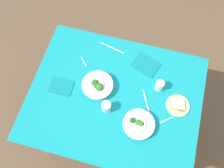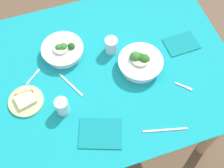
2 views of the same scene
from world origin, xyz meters
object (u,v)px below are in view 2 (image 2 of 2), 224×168
(bread_side_plate, at_px, (26,100))
(fork_by_far_bowl, at_px, (34,76))
(fork_by_near_bowl, at_px, (184,87))
(napkin_folded_upper, at_px, (100,133))
(napkin_folded_lower, at_px, (181,44))
(table_knife_left, at_px, (165,130))
(broccoli_bowl_near, at_px, (63,50))
(table_knife_right, at_px, (71,85))
(water_glass_center, at_px, (111,45))
(broccoli_bowl_far, at_px, (140,62))
(water_glass_side, at_px, (62,106))

(bread_side_plate, height_order, fork_by_far_bowl, bread_side_plate)
(bread_side_plate, xyz_separation_m, fork_by_near_bowl, (-0.80, 0.18, -0.01))
(napkin_folded_upper, bearing_deg, napkin_folded_lower, -148.54)
(fork_by_near_bowl, xyz_separation_m, table_knife_left, (0.19, 0.19, -0.00))
(napkin_folded_lower, bearing_deg, fork_by_far_bowl, -3.70)
(broccoli_bowl_near, distance_m, table_knife_right, 0.21)
(water_glass_center, bearing_deg, napkin_folded_upper, 65.49)
(water_glass_center, distance_m, napkin_folded_upper, 0.50)
(napkin_folded_lower, bearing_deg, fork_by_near_bowl, 68.51)
(fork_by_far_bowl, distance_m, table_knife_left, 0.74)
(broccoli_bowl_far, xyz_separation_m, water_glass_center, (0.11, -0.15, 0.01))
(broccoli_bowl_near, relative_size, table_knife_left, 1.06)
(fork_by_far_bowl, bearing_deg, bread_side_plate, -156.03)
(napkin_folded_lower, bearing_deg, water_glass_center, -12.21)
(napkin_folded_upper, relative_size, napkin_folded_lower, 1.13)
(bread_side_plate, bearing_deg, water_glass_side, 147.40)
(bread_side_plate, distance_m, water_glass_center, 0.54)
(napkin_folded_upper, xyz_separation_m, napkin_folded_lower, (-0.60, -0.37, 0.00))
(table_knife_left, relative_size, napkin_folded_lower, 1.20)
(table_knife_left, bearing_deg, broccoli_bowl_far, -78.21)
(napkin_folded_lower, bearing_deg, broccoli_bowl_far, 13.24)
(bread_side_plate, height_order, napkin_folded_lower, bread_side_plate)
(table_knife_left, relative_size, napkin_folded_upper, 1.06)
(bread_side_plate, distance_m, table_knife_left, 0.72)
(bread_side_plate, height_order, water_glass_center, water_glass_center)
(broccoli_bowl_far, relative_size, table_knife_left, 1.10)
(broccoli_bowl_far, distance_m, fork_by_far_bowl, 0.58)
(water_glass_center, bearing_deg, table_knife_right, 28.23)
(bread_side_plate, bearing_deg, table_knife_left, 149.08)
(water_glass_side, bearing_deg, napkin_folded_lower, -165.61)
(broccoli_bowl_far, height_order, water_glass_center, broccoli_bowl_far)
(table_knife_left, xyz_separation_m, napkin_folded_upper, (0.31, -0.08, 0.00))
(broccoli_bowl_near, xyz_separation_m, napkin_folded_lower, (-0.65, 0.15, -0.03))
(table_knife_right, bearing_deg, water_glass_center, -88.34)
(table_knife_right, bearing_deg, napkin_folded_lower, -111.31)
(fork_by_far_bowl, bearing_deg, fork_by_near_bowl, -63.32)
(water_glass_center, height_order, table_knife_left, water_glass_center)
(fork_by_near_bowl, xyz_separation_m, napkin_folded_upper, (0.50, 0.11, 0.00))
(napkin_folded_lower, bearing_deg, bread_side_plate, 5.13)
(table_knife_left, bearing_deg, fork_by_far_bowl, -28.70)
(broccoli_bowl_far, bearing_deg, table_knife_right, -0.65)
(water_glass_center, bearing_deg, broccoli_bowl_far, 126.98)
(fork_by_far_bowl, relative_size, napkin_folded_upper, 0.44)
(water_glass_side, relative_size, table_knife_right, 0.52)
(table_knife_right, height_order, napkin_folded_lower, napkin_folded_lower)
(table_knife_left, bearing_deg, table_knife_right, -32.34)
(water_glass_center, distance_m, fork_by_near_bowl, 0.45)
(fork_by_near_bowl, bearing_deg, table_knife_right, -154.51)
(fork_by_near_bowl, xyz_separation_m, table_knife_right, (0.56, -0.20, -0.00))
(broccoli_bowl_near, xyz_separation_m, fork_by_far_bowl, (0.19, 0.09, -0.03))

